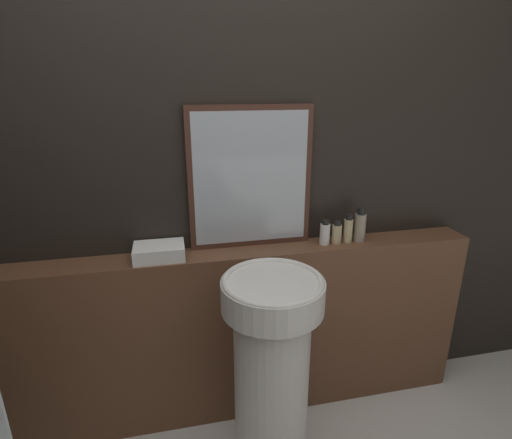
{
  "coord_description": "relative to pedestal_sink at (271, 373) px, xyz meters",
  "views": [
    {
      "loc": [
        -0.26,
        -0.55,
        1.64
      ],
      "look_at": [
        0.09,
        1.04,
        1.08
      ],
      "focal_mm": 28.0,
      "sensor_mm": 36.0,
      "label": 1
    }
  ],
  "objects": [
    {
      "name": "shampoo_bottle",
      "position": [
        0.36,
        0.38,
        0.44
      ],
      "size": [
        0.05,
        0.05,
        0.12
      ],
      "color": "white",
      "rests_on": "vanity_counter"
    },
    {
      "name": "mirror",
      "position": [
        0.01,
        0.45,
        0.71
      ],
      "size": [
        0.57,
        0.03,
        0.65
      ],
      "color": "#47281E",
      "rests_on": "vanity_counter"
    },
    {
      "name": "pedestal_sink",
      "position": [
        0.0,
        0.0,
        0.0
      ],
      "size": [
        0.4,
        0.4,
        0.95
      ],
      "color": "silver",
      "rests_on": "ground_plane"
    },
    {
      "name": "body_wash_bottle",
      "position": [
        0.54,
        0.38,
        0.46
      ],
      "size": [
        0.05,
        0.05,
        0.17
      ],
      "color": "gray",
      "rests_on": "vanity_counter"
    },
    {
      "name": "wall_back",
      "position": [
        -0.09,
        0.5,
        0.73
      ],
      "size": [
        8.0,
        0.06,
        2.5
      ],
      "color": "black",
      "rests_on": "ground_plane"
    },
    {
      "name": "lotion_bottle",
      "position": [
        0.48,
        0.38,
        0.45
      ],
      "size": [
        0.04,
        0.04,
        0.14
      ],
      "color": "#C6B284",
      "rests_on": "vanity_counter"
    },
    {
      "name": "vanity_counter",
      "position": [
        -0.09,
        0.38,
        -0.07
      ],
      "size": [
        2.38,
        0.17,
        0.9
      ],
      "color": "brown",
      "rests_on": "ground_plane"
    },
    {
      "name": "towel_stack",
      "position": [
        -0.42,
        0.38,
        0.41
      ],
      "size": [
        0.22,
        0.15,
        0.06
      ],
      "color": "white",
      "rests_on": "vanity_counter"
    },
    {
      "name": "conditioner_bottle",
      "position": [
        0.42,
        0.38,
        0.43
      ],
      "size": [
        0.05,
        0.05,
        0.11
      ],
      "color": "#C6B284",
      "rests_on": "vanity_counter"
    }
  ]
}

